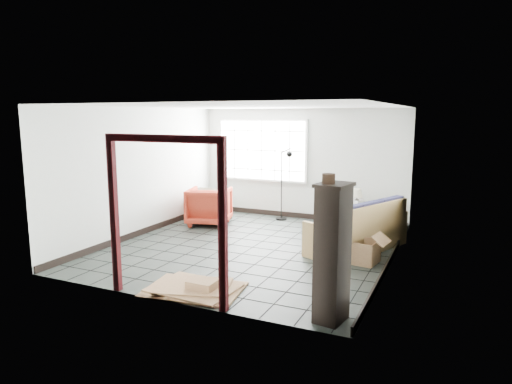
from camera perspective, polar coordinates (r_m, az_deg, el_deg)
The scene contains 15 objects.
ground at distance 8.59m, azimuth -0.42°, elevation -6.93°, with size 5.50×5.50×0.00m, color black.
room_shell at distance 8.30m, azimuth -0.35°, elevation 4.31°, with size 5.02×5.52×2.61m.
window_panel at distance 11.15m, azimuth 0.75°, elevation 5.23°, with size 2.32×0.08×1.52m.
doorway_trim at distance 6.00m, azimuth -11.36°, elevation -0.79°, with size 1.80×0.08×2.20m.
futon_sofa at distance 8.53m, azimuth 12.88°, elevation -4.95°, with size 1.57×2.25×0.93m.
armchair at distance 10.32m, azimuth -5.87°, elevation -1.55°, with size 0.90×0.84×0.92m, color maroon.
side_table at distance 10.30m, azimuth 12.14°, elevation -2.01°, with size 0.59×0.59×0.50m.
table_lamp at distance 10.15m, azimuth 12.51°, elevation -0.22°, with size 0.30×0.30×0.36m.
projector at distance 10.27m, azimuth 12.25°, elevation -1.22°, with size 0.38×0.34×0.11m.
floor_lamp at distance 10.61m, azimuth 3.66°, elevation 1.26°, with size 0.45×0.34×1.71m.
console_shelf at distance 10.93m, azimuth -5.52°, elevation -1.51°, with size 0.92×0.41×0.70m.
tall_shelf at distance 5.48m, azimuth 9.54°, elevation -7.42°, with size 0.42×0.50×1.67m.
pot at distance 5.25m, azimuth 9.05°, elevation 1.67°, with size 0.20×0.20×0.11m.
open_box at distance 7.92m, azimuth 12.85°, elevation -7.18°, with size 0.98×0.59×0.52m.
cardboard_pile at distance 6.60m, azimuth -7.62°, elevation -11.75°, with size 1.45×1.12×0.19m.
Camera 1 is at (3.47, -7.47, 2.44)m, focal length 32.00 mm.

